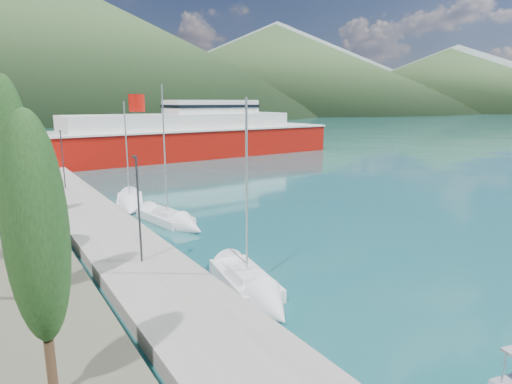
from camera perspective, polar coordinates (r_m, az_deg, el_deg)
ground at (r=132.23m, az=-25.92°, el=6.54°), size 1400.00×1400.00×0.00m
quay at (r=38.71m, az=-21.34°, el=-2.89°), size 5.00×88.00×0.80m
hills_far at (r=651.85m, az=-19.82°, el=17.25°), size 1480.00×900.00×180.00m
hills_near at (r=401.94m, az=-16.92°, el=17.10°), size 1010.00×520.00×115.00m
lamp_posts at (r=25.87m, az=-16.18°, el=-1.23°), size 0.15×47.36×6.06m
sailboat_near at (r=22.06m, az=0.30°, el=-13.48°), size 3.46×7.84×10.88m
sailboat_mid at (r=34.85m, az=-10.36°, el=-4.02°), size 3.46×8.54×11.95m
sailboat_far at (r=41.47m, az=-16.46°, el=-1.74°), size 4.34×7.66×10.73m
ferry at (r=77.67m, az=-9.62°, el=7.18°), size 58.60×14.90×11.54m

